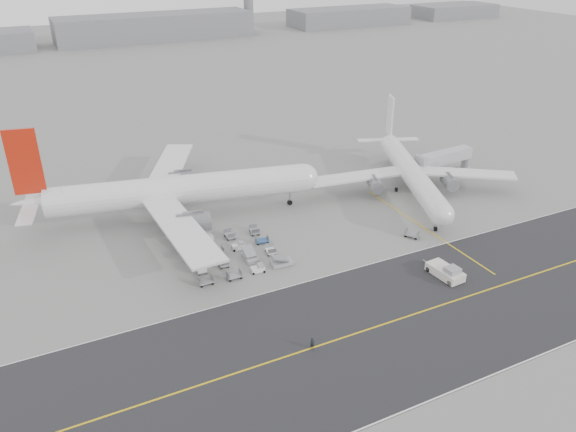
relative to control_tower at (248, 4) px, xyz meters
name	(u,v)px	position (x,y,z in m)	size (l,w,h in m)	color
ground	(306,274)	(-100.00, -265.00, -16.25)	(700.00, 700.00, 0.00)	gray
taxiway	(389,323)	(-94.98, -282.98, -16.24)	(220.00, 59.00, 0.03)	#2B2B2E
horizon_buildings	(139,41)	(-70.00, -5.00, -16.25)	(520.00, 28.00, 28.00)	gray
control_tower	(248,4)	(0.00, 0.00, 0.00)	(7.00, 7.00, 31.25)	gray
airliner_a	(174,191)	(-114.28, -233.06, -10.01)	(62.19, 60.92, 21.70)	silver
airliner_b	(410,172)	(-61.61, -243.90, -11.33)	(46.17, 47.08, 17.05)	silver
pushback_tug	(446,272)	(-78.39, -276.60, -15.21)	(3.79, 8.99, 2.55)	silver
jet_bridge	(445,158)	(-47.93, -239.71, -11.69)	(17.45, 4.53, 6.54)	gray
gse_cluster	(232,257)	(-109.51, -253.60, -16.25)	(22.09, 21.30, 1.99)	gray
stray_dolly	(412,237)	(-74.69, -262.25, -16.25)	(1.71, 2.78, 1.71)	silver
ground_crew_a	(312,343)	(-108.50, -283.11, -15.31)	(0.69, 0.45, 1.89)	black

